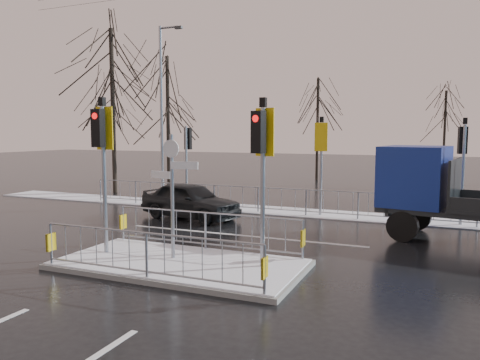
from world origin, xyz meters
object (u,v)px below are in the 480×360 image
at_px(traffic_island, 179,251).
at_px(flatbed_truck, 444,190).
at_px(car_far_lane, 190,200).
at_px(street_lamp_left, 163,106).

xyz_separation_m(traffic_island, flatbed_truck, (5.91, 5.76, 1.12)).
height_order(car_far_lane, flatbed_truck, flatbed_truck).
relative_size(car_far_lane, street_lamp_left, 0.50).
bearing_deg(street_lamp_left, flatbed_truck, -16.84).
bearing_deg(flatbed_truck, traffic_island, -135.77).
relative_size(traffic_island, street_lamp_left, 0.73).
relative_size(traffic_island, car_far_lane, 1.47).
distance_m(car_far_lane, street_lamp_left, 6.37).
xyz_separation_m(flatbed_truck, street_lamp_left, (-12.33, 3.73, 2.98)).
distance_m(car_far_lane, flatbed_truck, 8.85).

